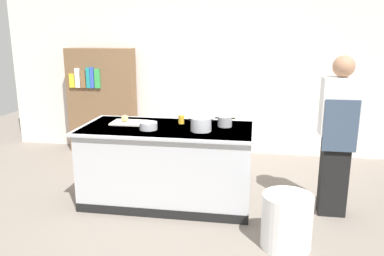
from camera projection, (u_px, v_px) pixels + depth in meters
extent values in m
plane|color=slate|center=(169.00, 200.00, 4.58)|extent=(10.00, 10.00, 0.00)
cube|color=silver|center=(196.00, 61.00, 6.23)|extent=(6.40, 0.12, 3.00)
cube|color=#B7BABF|center=(168.00, 165.00, 4.47)|extent=(1.90, 0.90, 0.90)
cube|color=#B7BABF|center=(167.00, 128.00, 4.37)|extent=(1.98, 0.98, 0.03)
cube|color=black|center=(159.00, 214.00, 4.13)|extent=(1.90, 0.01, 0.10)
cube|color=silver|center=(129.00, 123.00, 4.53)|extent=(0.40, 0.28, 0.02)
sphere|color=tan|center=(125.00, 118.00, 4.53)|extent=(0.08, 0.08, 0.08)
cylinder|color=#B7BABF|center=(201.00, 124.00, 4.17)|extent=(0.22, 0.22, 0.15)
cube|color=black|center=(189.00, 119.00, 4.18)|extent=(0.04, 0.02, 0.01)
cube|color=black|center=(213.00, 120.00, 4.14)|extent=(0.04, 0.02, 0.01)
cylinder|color=#99999E|center=(225.00, 122.00, 4.37)|extent=(0.16, 0.16, 0.12)
cube|color=black|center=(216.00, 118.00, 4.38)|extent=(0.04, 0.02, 0.01)
cube|color=black|center=(233.00, 118.00, 4.35)|extent=(0.04, 0.02, 0.01)
cylinder|color=#B7BABF|center=(148.00, 126.00, 4.24)|extent=(0.20, 0.20, 0.08)
cylinder|color=yellow|center=(181.00, 119.00, 4.52)|extent=(0.07, 0.07, 0.10)
cylinder|color=white|center=(287.00, 221.00, 3.54)|extent=(0.46, 0.46, 0.51)
cube|color=black|center=(334.00, 175.00, 4.16)|extent=(0.28, 0.20, 0.90)
cube|color=silver|center=(340.00, 106.00, 3.98)|extent=(0.38, 0.24, 0.60)
sphere|color=#A87A5B|center=(344.00, 66.00, 3.88)|extent=(0.22, 0.22, 0.22)
cube|color=#38475B|center=(341.00, 126.00, 3.90)|extent=(0.34, 0.02, 0.54)
cube|color=brown|center=(102.00, 101.00, 6.34)|extent=(1.10, 0.28, 1.70)
cube|color=yellow|center=(72.00, 81.00, 6.17)|extent=(0.09, 0.03, 0.22)
cube|color=white|center=(77.00, 78.00, 6.14)|extent=(0.08, 0.03, 0.31)
cube|color=brown|center=(83.00, 79.00, 6.13)|extent=(0.08, 0.03, 0.27)
cube|color=teal|center=(88.00, 78.00, 6.11)|extent=(0.06, 0.03, 0.32)
cube|color=#3351B7|center=(92.00, 78.00, 6.10)|extent=(0.06, 0.03, 0.33)
cube|color=green|center=(97.00, 79.00, 6.09)|extent=(0.09, 0.03, 0.30)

